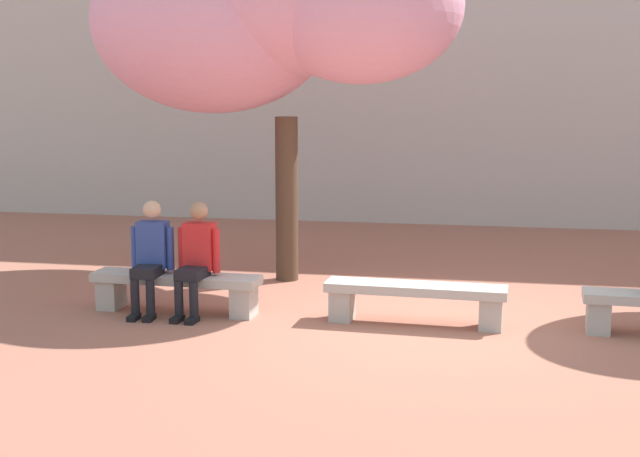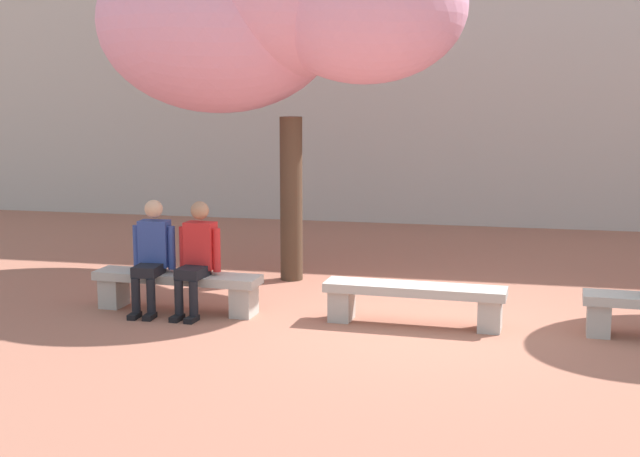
{
  "view_description": "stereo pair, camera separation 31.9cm",
  "coord_description": "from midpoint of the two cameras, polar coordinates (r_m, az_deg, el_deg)",
  "views": [
    {
      "loc": [
        0.78,
        -9.52,
        2.6
      ],
      "look_at": [
        -1.1,
        0.2,
        1.0
      ],
      "focal_mm": 50.0,
      "sensor_mm": 36.0,
      "label": 1
    },
    {
      "loc": [
        1.09,
        -9.45,
        2.6
      ],
      "look_at": [
        -1.1,
        0.2,
        1.0
      ],
      "focal_mm": 50.0,
      "sensor_mm": 36.0,
      "label": 2
    }
  ],
  "objects": [
    {
      "name": "ground_plane",
      "position": [
        9.88,
        6.96,
        -6.15
      ],
      "size": [
        100.0,
        100.0,
        0.0
      ],
      "primitive_type": "plane",
      "color": "#9E604C"
    },
    {
      "name": "building_facade",
      "position": [
        18.72,
        10.19,
        14.1
      ],
      "size": [
        28.0,
        4.0,
        8.5
      ],
      "primitive_type": "cube",
      "color": "#B7B2A8",
      "rests_on": "ground"
    },
    {
      "name": "stone_bench_west_end",
      "position": [
        10.43,
        -8.26,
        -3.61
      ],
      "size": [
        2.0,
        0.51,
        0.45
      ],
      "color": "#ADA89E",
      "rests_on": "ground"
    },
    {
      "name": "stone_bench_near_west",
      "position": [
        9.8,
        6.99,
        -4.41
      ],
      "size": [
        2.0,
        0.51,
        0.45
      ],
      "color": "#ADA89E",
      "rests_on": "ground"
    },
    {
      "name": "person_seated_left",
      "position": [
        10.41,
        -9.84,
        -1.48
      ],
      "size": [
        0.51,
        0.69,
        1.29
      ],
      "color": "black",
      "rests_on": "ground"
    },
    {
      "name": "person_seated_right",
      "position": [
        10.21,
        -6.98,
        -1.62
      ],
      "size": [
        0.51,
        0.7,
        1.29
      ],
      "color": "black",
      "rests_on": "ground"
    },
    {
      "name": "cherry_tree_main",
      "position": [
        11.91,
        -2.41,
        13.64
      ],
      "size": [
        4.92,
        3.38,
        4.73
      ],
      "color": "#473323",
      "rests_on": "ground"
    }
  ]
}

